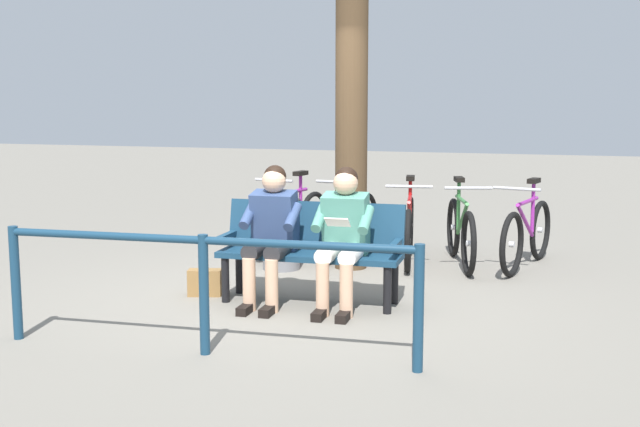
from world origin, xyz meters
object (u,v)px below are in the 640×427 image
at_px(bench, 312,244).
at_px(bicycle_green, 409,230).
at_px(handbag, 205,283).
at_px(bicycle_purple, 461,232).
at_px(bicycle_red, 527,234).
at_px(bicycle_orange, 293,222).
at_px(tree_trunk, 352,67).
at_px(litter_bin, 281,234).
at_px(bicycle_silver, 351,224).
at_px(person_companion, 271,228).
at_px(person_reading, 343,231).

xyz_separation_m(bench, bicycle_green, (-0.49, -1.89, -0.15)).
xyz_separation_m(handbag, bicycle_purple, (-2.03, -2.04, 0.24)).
height_order(bicycle_red, bicycle_orange, same).
relative_size(handbag, tree_trunk, 0.07).
xyz_separation_m(litter_bin, bicycle_orange, (0.19, -0.90, -0.01)).
relative_size(handbag, bicycle_purple, 0.18).
relative_size(bench, bicycle_red, 0.98).
bearing_deg(bench, bicycle_purple, -120.99).
height_order(bicycle_purple, bicycle_silver, same).
height_order(litter_bin, bicycle_orange, bicycle_orange).
bearing_deg(bicycle_purple, handbag, -61.51).
bearing_deg(handbag, person_companion, 175.35).
xyz_separation_m(bench, bicycle_purple, (-1.04, -1.92, -0.15)).
distance_m(person_companion, litter_bin, 1.43).
xyz_separation_m(handbag, bicycle_green, (-1.48, -2.01, 0.24)).
relative_size(bicycle_red, bicycle_green, 0.99).
bearing_deg(litter_bin, handbag, 78.42).
xyz_separation_m(bench, person_reading, (-0.33, 0.15, 0.16)).
height_order(tree_trunk, bicycle_orange, tree_trunk).
bearing_deg(tree_trunk, bench, 91.80).
bearing_deg(handbag, bicycle_green, -126.25).
bearing_deg(person_companion, bicycle_silver, -94.62).
relative_size(bicycle_purple, bicycle_green, 0.98).
bearing_deg(person_reading, bicycle_silver, -78.61).
xyz_separation_m(tree_trunk, bicycle_green, (-0.54, -0.45, -1.73)).
distance_m(person_companion, tree_trunk, 2.18).
bearing_deg(person_companion, bicycle_green, -113.71).
xyz_separation_m(bench, bicycle_orange, (0.91, -2.06, -0.15)).
distance_m(litter_bin, bicycle_red, 2.59).
height_order(person_reading, bicycle_purple, person_reading).
height_order(handbag, bicycle_silver, bicycle_silver).
xyz_separation_m(handbag, bicycle_silver, (-0.76, -2.22, 0.24)).
xyz_separation_m(bicycle_red, bicycle_purple, (0.68, 0.09, 0.00)).
bearing_deg(person_reading, bicycle_red, -125.46).
xyz_separation_m(bench, handbag, (0.99, 0.12, -0.39)).
distance_m(person_reading, person_companion, 0.64).
bearing_deg(bench, bicycle_orange, -68.52).
xyz_separation_m(litter_bin, bicycle_purple, (-1.76, -0.76, -0.01)).
distance_m(tree_trunk, bicycle_silver, 1.86).
bearing_deg(bicycle_orange, person_reading, 40.27).
height_order(handbag, bicycle_orange, bicycle_orange).
distance_m(tree_trunk, litter_bin, 1.87).
relative_size(handbag, bicycle_green, 0.18).
distance_m(bench, bicycle_red, 2.65).
bearing_deg(bicycle_orange, tree_trunk, 65.65).
relative_size(bicycle_silver, bicycle_orange, 1.01).
bearing_deg(tree_trunk, litter_bin, 22.60).
xyz_separation_m(person_reading, litter_bin, (1.05, -1.31, -0.30)).
distance_m(person_companion, bicycle_orange, 2.34).
xyz_separation_m(bicycle_purple, bicycle_silver, (1.27, -0.18, 0.00)).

